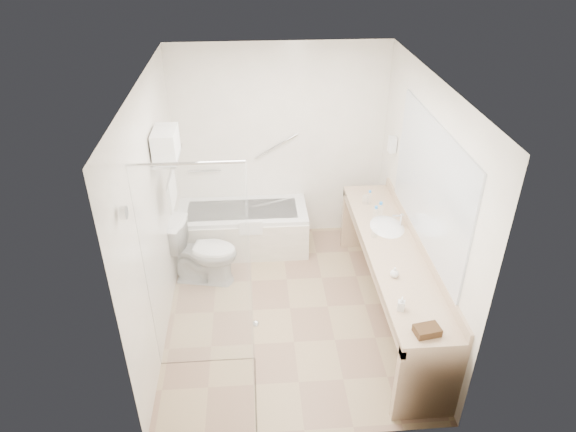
{
  "coord_description": "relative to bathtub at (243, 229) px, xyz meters",
  "views": [
    {
      "loc": [
        -0.34,
        -4.28,
        3.75
      ],
      "look_at": [
        0.0,
        0.3,
        1.0
      ],
      "focal_mm": 32.0,
      "sensor_mm": 36.0,
      "label": 1
    }
  ],
  "objects": [
    {
      "name": "grab_bar_long",
      "position": [
        0.45,
        0.32,
        0.97
      ],
      "size": [
        0.53,
        0.03,
        0.33
      ],
      "primitive_type": "cylinder",
      "rotation": [
        0.0,
        1.05,
        0.0
      ],
      "color": "silver",
      "rests_on": "wall_back"
    },
    {
      "name": "grab_bar_short",
      "position": [
        -0.45,
        0.32,
        0.67
      ],
      "size": [
        0.4,
        0.03,
        0.03
      ],
      "primitive_type": "cylinder",
      "rotation": [
        0.0,
        1.57,
        0.0
      ],
      "color": "silver",
      "rests_on": "wall_back"
    },
    {
      "name": "toilet",
      "position": [
        -0.45,
        -0.64,
        0.11
      ],
      "size": [
        0.86,
        0.59,
        0.77
      ],
      "primitive_type": "imported",
      "rotation": [
        0.0,
        0.0,
        1.37
      ],
      "color": "silver",
      "rests_on": "floor"
    },
    {
      "name": "towel_shelf",
      "position": [
        -0.67,
        -0.89,
        1.48
      ],
      "size": [
        0.24,
        0.55,
        0.81
      ],
      "color": "silver",
      "rests_on": "wall_left"
    },
    {
      "name": "faucet",
      "position": [
        1.7,
        -0.99,
        0.65
      ],
      "size": [
        0.03,
        0.03,
        0.14
      ],
      "primitive_type": "cylinder",
      "color": "silver",
      "rests_on": "vanity_counter"
    },
    {
      "name": "mirror",
      "position": [
        1.79,
        -1.39,
        1.27
      ],
      "size": [
        0.02,
        2.0,
        1.2
      ],
      "primitive_type": "cube",
      "color": "silver",
      "rests_on": "wall_right"
    },
    {
      "name": "bathtub",
      "position": [
        0.0,
        0.0,
        0.0
      ],
      "size": [
        1.6,
        0.73,
        0.59
      ],
      "color": "silver",
      "rests_on": "floor"
    },
    {
      "name": "water_bottle_right",
      "position": [
        1.47,
        -0.49,
        0.65
      ],
      "size": [
        0.05,
        0.05,
        0.17
      ],
      "rotation": [
        0.0,
        0.0,
        -0.27
      ],
      "color": "silver",
      "rests_on": "vanity_counter"
    },
    {
      "name": "water_bottle_mid",
      "position": [
        1.44,
        -0.89,
        0.67
      ],
      "size": [
        0.06,
        0.06,
        0.2
      ],
      "rotation": [
        0.0,
        0.0,
        -0.29
      ],
      "color": "silver",
      "rests_on": "vanity_counter"
    },
    {
      "name": "drinking_glass_near",
      "position": [
        1.42,
        -0.47,
        0.62
      ],
      "size": [
        0.1,
        0.1,
        0.1
      ],
      "primitive_type": "cylinder",
      "rotation": [
        0.0,
        0.0,
        -0.42
      ],
      "color": "silver",
      "rests_on": "vanity_counter"
    },
    {
      "name": "wall_left",
      "position": [
        -0.8,
        -1.24,
        0.97
      ],
      "size": [
        0.1,
        3.2,
        2.5
      ],
      "primitive_type": "cube",
      "color": "white",
      "rests_on": "ground"
    },
    {
      "name": "sink",
      "position": [
        1.55,
        -0.99,
        0.54
      ],
      "size": [
        0.4,
        0.52,
        0.14
      ],
      "primitive_type": "ellipsoid",
      "color": "silver",
      "rests_on": "vanity_counter"
    },
    {
      "name": "ceiling",
      "position": [
        0.5,
        -1.24,
        2.22
      ],
      "size": [
        2.6,
        3.2,
        0.1
      ],
      "primitive_type": "cube",
      "color": "silver",
      "rests_on": "wall_back"
    },
    {
      "name": "wall_front",
      "position": [
        0.5,
        -2.84,
        0.97
      ],
      "size": [
        2.6,
        0.1,
        2.5
      ],
      "primitive_type": "cube",
      "color": "white",
      "rests_on": "ground"
    },
    {
      "name": "water_bottle_left",
      "position": [
        1.51,
        -0.83,
        0.67
      ],
      "size": [
        0.07,
        0.07,
        0.21
      ],
      "rotation": [
        0.0,
        0.0,
        -0.32
      ],
      "color": "silver",
      "rests_on": "vanity_counter"
    },
    {
      "name": "wall_back",
      "position": [
        0.5,
        0.36,
        0.97
      ],
      "size": [
        2.6,
        0.1,
        2.5
      ],
      "primitive_type": "cube",
      "color": "white",
      "rests_on": "ground"
    },
    {
      "name": "hairdryer_unit",
      "position": [
        1.75,
        -0.19,
        1.17
      ],
      "size": [
        0.08,
        0.1,
        0.18
      ],
      "primitive_type": "cube",
      "color": "silver",
      "rests_on": "wall_right"
    },
    {
      "name": "soap_bottle_b",
      "position": [
        1.41,
        -1.85,
        0.61
      ],
      "size": [
        0.1,
        0.12,
        0.08
      ],
      "primitive_type": "imported",
      "rotation": [
        0.0,
        0.0,
        -0.2
      ],
      "color": "silver",
      "rests_on": "vanity_counter"
    },
    {
      "name": "vanity_counter",
      "position": [
        1.52,
        -1.39,
        0.36
      ],
      "size": [
        0.55,
        2.7,
        0.95
      ],
      "color": "tan",
      "rests_on": "floor"
    },
    {
      "name": "drinking_glass_far",
      "position": [
        1.37,
        -1.17,
        0.62
      ],
      "size": [
        0.08,
        0.08,
        0.08
      ],
      "primitive_type": "cylinder",
      "rotation": [
        0.0,
        0.0,
        0.42
      ],
      "color": "silver",
      "rests_on": "vanity_counter"
    },
    {
      "name": "floor",
      "position": [
        0.5,
        -1.24,
        -0.28
      ],
      "size": [
        3.2,
        3.2,
        0.0
      ],
      "primitive_type": "plane",
      "color": "tan",
      "rests_on": "ground"
    },
    {
      "name": "shower_enclosure",
      "position": [
        -0.13,
        -2.16,
        0.79
      ],
      "size": [
        0.96,
        0.91,
        2.11
      ],
      "color": "silver",
      "rests_on": "floor"
    },
    {
      "name": "amenity_basket",
      "position": [
        1.48,
        -2.59,
        0.61
      ],
      "size": [
        0.22,
        0.17,
        0.07
      ],
      "primitive_type": "cube",
      "rotation": [
        0.0,
        0.0,
        0.17
      ],
      "color": "#422A17",
      "rests_on": "vanity_counter"
    },
    {
      "name": "soap_bottle_a",
      "position": [
        1.35,
        -2.3,
        0.61
      ],
      "size": [
        0.1,
        0.15,
        0.06
      ],
      "primitive_type": "imported",
      "rotation": [
        0.0,
        0.0,
        -0.33
      ],
      "color": "silver",
      "rests_on": "vanity_counter"
    },
    {
      "name": "wall_right",
      "position": [
        1.8,
        -1.24,
        0.97
      ],
      "size": [
        0.1,
        3.2,
        2.5
      ],
      "primitive_type": "cube",
      "color": "white",
      "rests_on": "ground"
    }
  ]
}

